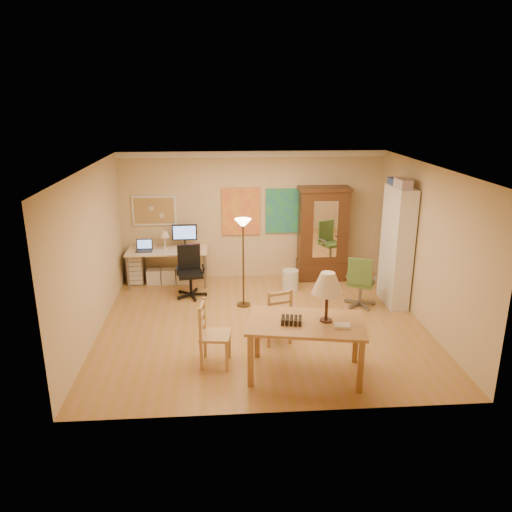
{
  "coord_description": "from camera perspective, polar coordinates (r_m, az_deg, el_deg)",
  "views": [
    {
      "loc": [
        -0.69,
        -7.78,
        3.73
      ],
      "look_at": [
        -0.09,
        0.3,
        1.15
      ],
      "focal_mm": 35.0,
      "sensor_mm": 36.0,
      "label": 1
    }
  ],
  "objects": [
    {
      "name": "ladder_chair_left",
      "position": [
        7.32,
        -4.93,
        -9.05
      ],
      "size": [
        0.48,
        0.49,
        0.96
      ],
      "color": "#A9894D",
      "rests_on": "floor"
    },
    {
      "name": "office_chair_green",
      "position": [
        9.5,
        11.77,
        -4.16
      ],
      "size": [
        0.61,
        0.61,
        0.98
      ],
      "color": "slate",
      "rests_on": "floor"
    },
    {
      "name": "corkboard",
      "position": [
        10.58,
        -11.56,
        5.11
      ],
      "size": [
        0.9,
        0.04,
        0.62
      ],
      "primitive_type": "cube",
      "color": "tan",
      "rests_on": "floor"
    },
    {
      "name": "office_chair_black",
      "position": [
        9.85,
        -7.48,
        -3.09
      ],
      "size": [
        0.62,
        0.62,
        1.0
      ],
      "color": "black",
      "rests_on": "floor"
    },
    {
      "name": "crown_molding",
      "position": [
        10.32,
        -0.37,
        11.57
      ],
      "size": [
        5.5,
        0.08,
        0.12
      ],
      "primitive_type": "cube",
      "color": "white",
      "rests_on": "floor"
    },
    {
      "name": "computer_desk",
      "position": [
        10.52,
        -9.85,
        -0.78
      ],
      "size": [
        1.64,
        0.72,
        1.24
      ],
      "color": "beige",
      "rests_on": "floor"
    },
    {
      "name": "dining_table",
      "position": [
        6.89,
        6.63,
        -6.29
      ],
      "size": [
        1.75,
        1.24,
        1.5
      ],
      "color": "brown",
      "rests_on": "floor"
    },
    {
      "name": "floor",
      "position": [
        8.66,
        0.77,
        -7.89
      ],
      "size": [
        5.5,
        5.5,
        0.0
      ],
      "primitive_type": "plane",
      "color": "#A67B3A",
      "rests_on": "ground"
    },
    {
      "name": "wastebin",
      "position": [
        10.13,
        3.93,
        -2.75
      ],
      "size": [
        0.33,
        0.33,
        0.42
      ],
      "primitive_type": "cylinder",
      "color": "silver",
      "rests_on": "floor"
    },
    {
      "name": "art_panel_left",
      "position": [
        10.51,
        -1.73,
        5.1
      ],
      "size": [
        0.8,
        0.04,
        1.0
      ],
      "primitive_type": "cube",
      "color": "yellow",
      "rests_on": "floor"
    },
    {
      "name": "torchiere_lamp",
      "position": [
        8.99,
        -1.49,
        2.2
      ],
      "size": [
        0.3,
        0.3,
        1.67
      ],
      "color": "#42311A",
      "rests_on": "floor"
    },
    {
      "name": "armoire",
      "position": [
        10.64,
        7.62,
        1.85
      ],
      "size": [
        1.08,
        0.51,
        1.99
      ],
      "color": "#381C0F",
      "rests_on": "floor"
    },
    {
      "name": "bookshelf",
      "position": [
        9.56,
        15.76,
        1.02
      ],
      "size": [
        0.33,
        0.89,
        2.22
      ],
      "color": "white",
      "rests_on": "floor"
    },
    {
      "name": "art_panel_right",
      "position": [
        10.59,
        3.16,
        5.17
      ],
      "size": [
        0.75,
        0.04,
        0.95
      ],
      "primitive_type": "cube",
      "color": "teal",
      "rests_on": "floor"
    },
    {
      "name": "ladder_chair_back",
      "position": [
        7.94,
        2.32,
        -6.94
      ],
      "size": [
        0.52,
        0.51,
        0.92
      ],
      "color": "#A9894D",
      "rests_on": "floor"
    },
    {
      "name": "drawer_cart",
      "position": [
        10.73,
        -13.56,
        -1.32
      ],
      "size": [
        0.33,
        0.4,
        0.67
      ],
      "color": "slate",
      "rests_on": "floor"
    }
  ]
}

